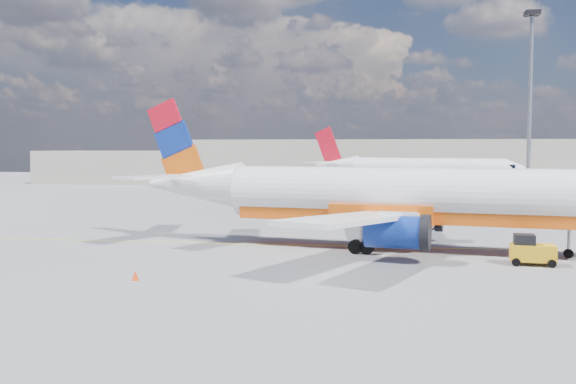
# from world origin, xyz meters

# --- Properties ---
(ground) EXTENTS (240.00, 240.00, 0.00)m
(ground) POSITION_xyz_m (0.00, 0.00, 0.00)
(ground) COLOR slate
(ground) RESTS_ON ground
(taxi_line) EXTENTS (70.00, 0.15, 0.01)m
(taxi_line) POSITION_xyz_m (0.00, 3.00, 0.01)
(taxi_line) COLOR yellow
(taxi_line) RESTS_ON ground
(terminal_main) EXTENTS (70.00, 14.00, 8.00)m
(terminal_main) POSITION_xyz_m (5.00, 75.00, 4.00)
(terminal_main) COLOR beige
(terminal_main) RESTS_ON ground
(terminal_annex) EXTENTS (26.00, 10.00, 6.00)m
(terminal_annex) POSITION_xyz_m (-45.00, 72.00, 3.00)
(terminal_annex) COLOR beige
(terminal_annex) RESTS_ON ground
(main_jet) EXTENTS (34.03, 26.43, 10.28)m
(main_jet) POSITION_xyz_m (4.50, 2.11, 3.42)
(main_jet) COLOR white
(main_jet) RESTS_ON ground
(second_jet) EXTENTS (32.31, 24.47, 9.85)m
(second_jet) POSITION_xyz_m (9.89, 53.49, 3.28)
(second_jet) COLOR white
(second_jet) RESTS_ON ground
(gse_tug) EXTENTS (2.58, 1.76, 1.74)m
(gse_tug) POSITION_xyz_m (12.79, -2.48, 0.82)
(gse_tug) COLOR black
(gse_tug) RESTS_ON ground
(traffic_cone) EXTENTS (0.41, 0.41, 0.57)m
(traffic_cone) POSITION_xyz_m (-7.77, -9.95, 0.28)
(traffic_cone) COLOR white
(traffic_cone) RESTS_ON ground
(floodlight_mast) EXTENTS (1.60, 1.60, 21.92)m
(floodlight_mast) POSITION_xyz_m (20.88, 35.95, 13.14)
(floodlight_mast) COLOR gray
(floodlight_mast) RESTS_ON ground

